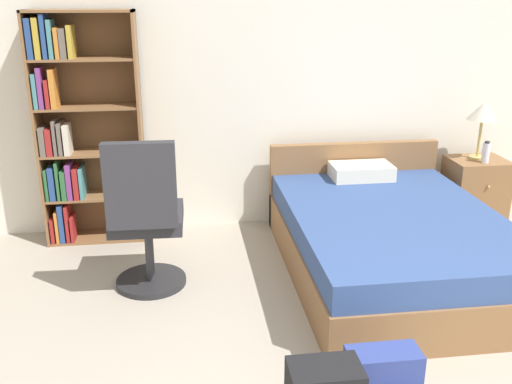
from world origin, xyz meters
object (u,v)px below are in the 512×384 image
object	(u,v)px
water_bottle	(486,153)
office_chair	(146,220)
nightstand	(474,192)
table_lamp	(483,113)
bookshelf	(77,129)
bed	(389,238)

from	to	relation	value
water_bottle	office_chair	bearing A→B (deg)	-164.93
office_chair	water_bottle	xyz separation A→B (m)	(2.77, 0.75, 0.16)
nightstand	table_lamp	xyz separation A→B (m)	(0.00, 0.03, 0.69)
table_lamp	nightstand	bearing A→B (deg)	-90.58
bookshelf	office_chair	xyz separation A→B (m)	(0.55, -0.98, -0.41)
table_lamp	water_bottle	world-z (taller)	table_lamp
bookshelf	water_bottle	distance (m)	3.35
office_chair	nightstand	xyz separation A→B (m)	(2.78, 0.85, -0.23)
bed	water_bottle	bearing A→B (deg)	32.01
nightstand	office_chair	bearing A→B (deg)	-163.04
nightstand	table_lamp	world-z (taller)	table_lamp
bookshelf	office_chair	distance (m)	1.20
nightstand	water_bottle	bearing A→B (deg)	-90.42
bookshelf	nightstand	bearing A→B (deg)	-2.29
table_lamp	bookshelf	bearing A→B (deg)	178.26
bookshelf	nightstand	xyz separation A→B (m)	(3.33, -0.13, -0.63)
bookshelf	bed	xyz separation A→B (m)	(2.28, -0.89, -0.68)
nightstand	table_lamp	size ratio (longest dim) A/B	1.23
office_chair	table_lamp	distance (m)	2.95
office_chair	water_bottle	size ratio (longest dim) A/B	5.92
office_chair	table_lamp	size ratio (longest dim) A/B	2.26
bed	water_bottle	xyz separation A→B (m)	(1.05, 0.66, 0.43)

